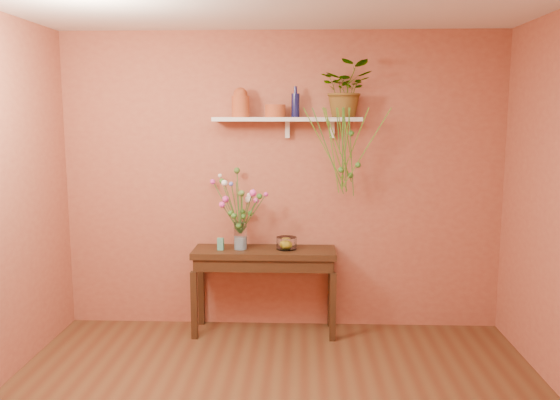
{
  "coord_description": "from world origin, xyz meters",
  "views": [
    {
      "loc": [
        0.19,
        -3.2,
        1.96
      ],
      "look_at": [
        0.0,
        1.55,
        1.25
      ],
      "focal_mm": 36.79,
      "sensor_mm": 36.0,
      "label": 1
    }
  ],
  "objects_px": {
    "blue_bottle": "(295,105)",
    "glass_vase": "(240,238)",
    "glass_bowl": "(286,244)",
    "terracotta_jug": "(240,103)",
    "bouquet": "(240,197)",
    "spider_plant": "(346,89)",
    "sideboard": "(264,261)"
  },
  "relations": [
    {
      "from": "terracotta_jug",
      "to": "bouquet",
      "type": "bearing_deg",
      "value": -93.84
    },
    {
      "from": "blue_bottle",
      "to": "glass_bowl",
      "type": "bearing_deg",
      "value": -126.25
    },
    {
      "from": "glass_vase",
      "to": "terracotta_jug",
      "type": "bearing_deg",
      "value": 86.57
    },
    {
      "from": "spider_plant",
      "to": "glass_vase",
      "type": "bearing_deg",
      "value": -173.79
    },
    {
      "from": "glass_bowl",
      "to": "terracotta_jug",
      "type": "bearing_deg",
      "value": 171.49
    },
    {
      "from": "bouquet",
      "to": "spider_plant",
      "type": "bearing_deg",
      "value": 6.19
    },
    {
      "from": "blue_bottle",
      "to": "glass_vase",
      "type": "relative_size",
      "value": 1.11
    },
    {
      "from": "blue_bottle",
      "to": "spider_plant",
      "type": "distance_m",
      "value": 0.46
    },
    {
      "from": "sideboard",
      "to": "glass_bowl",
      "type": "xyz_separation_m",
      "value": [
        0.2,
        0.02,
        0.16
      ]
    },
    {
      "from": "sideboard",
      "to": "bouquet",
      "type": "relative_size",
      "value": 2.08
    },
    {
      "from": "sideboard",
      "to": "blue_bottle",
      "type": "xyz_separation_m",
      "value": [
        0.27,
        0.12,
        1.39
      ]
    },
    {
      "from": "terracotta_jug",
      "to": "glass_bowl",
      "type": "bearing_deg",
      "value": -8.51
    },
    {
      "from": "sideboard",
      "to": "glass_vase",
      "type": "distance_m",
      "value": 0.3
    },
    {
      "from": "terracotta_jug",
      "to": "bouquet",
      "type": "relative_size",
      "value": 0.42
    },
    {
      "from": "glass_vase",
      "to": "sideboard",
      "type": "bearing_deg",
      "value": -0.16
    },
    {
      "from": "sideboard",
      "to": "terracotta_jug",
      "type": "height_order",
      "value": "terracotta_jug"
    },
    {
      "from": "sideboard",
      "to": "spider_plant",
      "type": "height_order",
      "value": "spider_plant"
    },
    {
      "from": "sideboard",
      "to": "glass_bowl",
      "type": "distance_m",
      "value": 0.26
    },
    {
      "from": "blue_bottle",
      "to": "glass_bowl",
      "type": "relative_size",
      "value": 1.48
    },
    {
      "from": "sideboard",
      "to": "blue_bottle",
      "type": "bearing_deg",
      "value": 23.48
    },
    {
      "from": "sideboard",
      "to": "spider_plant",
      "type": "xyz_separation_m",
      "value": [
        0.71,
        0.1,
        1.52
      ]
    },
    {
      "from": "spider_plant",
      "to": "glass_bowl",
      "type": "bearing_deg",
      "value": -170.7
    },
    {
      "from": "bouquet",
      "to": "glass_bowl",
      "type": "relative_size",
      "value": 3.38
    },
    {
      "from": "sideboard",
      "to": "blue_bottle",
      "type": "height_order",
      "value": "blue_bottle"
    },
    {
      "from": "spider_plant",
      "to": "glass_bowl",
      "type": "relative_size",
      "value": 2.68
    },
    {
      "from": "glass_vase",
      "to": "glass_bowl",
      "type": "height_order",
      "value": "glass_vase"
    },
    {
      "from": "terracotta_jug",
      "to": "bouquet",
      "type": "xyz_separation_m",
      "value": [
        -0.01,
        -0.08,
        -0.82
      ]
    },
    {
      "from": "terracotta_jug",
      "to": "glass_bowl",
      "type": "relative_size",
      "value": 1.41
    },
    {
      "from": "terracotta_jug",
      "to": "blue_bottle",
      "type": "relative_size",
      "value": 0.96
    },
    {
      "from": "bouquet",
      "to": "sideboard",
      "type": "bearing_deg",
      "value": -0.2
    },
    {
      "from": "blue_bottle",
      "to": "glass_vase",
      "type": "distance_m",
      "value": 1.28
    },
    {
      "from": "terracotta_jug",
      "to": "spider_plant",
      "type": "xyz_separation_m",
      "value": [
        0.92,
        0.02,
        0.12
      ]
    }
  ]
}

